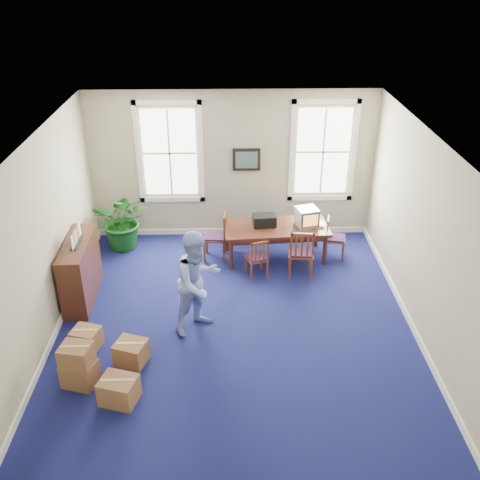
{
  "coord_description": "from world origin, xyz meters",
  "views": [
    {
      "loc": [
        -0.1,
        -7.41,
        5.61
      ],
      "look_at": [
        0.1,
        0.6,
        1.25
      ],
      "focal_mm": 40.0,
      "sensor_mm": 36.0,
      "label": 1
    }
  ],
  "objects_px": {
    "credenza": "(80,270)",
    "cardboard_boxes": "(92,360)",
    "man": "(198,282)",
    "potted_plant": "(124,220)",
    "chair_near_left": "(256,257)",
    "conference_table": "(275,242)",
    "crt_tv": "(307,217)"
  },
  "relations": [
    {
      "from": "credenza",
      "to": "cardboard_boxes",
      "type": "bearing_deg",
      "value": -74.8
    },
    {
      "from": "crt_tv",
      "to": "cardboard_boxes",
      "type": "xyz_separation_m",
      "value": [
        -3.59,
        -3.56,
        -0.54
      ]
    },
    {
      "from": "chair_near_left",
      "to": "credenza",
      "type": "relative_size",
      "value": 0.56
    },
    {
      "from": "chair_near_left",
      "to": "cardboard_boxes",
      "type": "xyz_separation_m",
      "value": [
        -2.54,
        -2.8,
        -0.06
      ]
    },
    {
      "from": "conference_table",
      "to": "chair_near_left",
      "type": "bearing_deg",
      "value": -125.38
    },
    {
      "from": "credenza",
      "to": "conference_table",
      "type": "bearing_deg",
      "value": 19.22
    },
    {
      "from": "man",
      "to": "chair_near_left",
      "type": "bearing_deg",
      "value": 15.29
    },
    {
      "from": "potted_plant",
      "to": "cardboard_boxes",
      "type": "height_order",
      "value": "potted_plant"
    },
    {
      "from": "potted_plant",
      "to": "cardboard_boxes",
      "type": "xyz_separation_m",
      "value": [
        0.18,
        -4.02,
        -0.27
      ]
    },
    {
      "from": "man",
      "to": "potted_plant",
      "type": "height_order",
      "value": "man"
    },
    {
      "from": "potted_plant",
      "to": "man",
      "type": "bearing_deg",
      "value": -59.02
    },
    {
      "from": "credenza",
      "to": "cardboard_boxes",
      "type": "distance_m",
      "value": 2.24
    },
    {
      "from": "conference_table",
      "to": "crt_tv",
      "type": "distance_m",
      "value": 0.82
    },
    {
      "from": "conference_table",
      "to": "credenza",
      "type": "bearing_deg",
      "value": -163.62
    },
    {
      "from": "man",
      "to": "cardboard_boxes",
      "type": "xyz_separation_m",
      "value": [
        -1.51,
        -1.21,
        -0.54
      ]
    },
    {
      "from": "conference_table",
      "to": "chair_near_left",
      "type": "relative_size",
      "value": 2.5
    },
    {
      "from": "crt_tv",
      "to": "chair_near_left",
      "type": "relative_size",
      "value": 0.53
    },
    {
      "from": "credenza",
      "to": "potted_plant",
      "type": "bearing_deg",
      "value": 74.66
    },
    {
      "from": "chair_near_left",
      "to": "cardboard_boxes",
      "type": "bearing_deg",
      "value": 30.5
    },
    {
      "from": "man",
      "to": "credenza",
      "type": "relative_size",
      "value": 1.2
    },
    {
      "from": "chair_near_left",
      "to": "man",
      "type": "xyz_separation_m",
      "value": [
        -1.03,
        -1.59,
        0.48
      ]
    },
    {
      "from": "conference_table",
      "to": "credenza",
      "type": "relative_size",
      "value": 1.39
    },
    {
      "from": "chair_near_left",
      "to": "credenza",
      "type": "bearing_deg",
      "value": -5.52
    },
    {
      "from": "crt_tv",
      "to": "cardboard_boxes",
      "type": "height_order",
      "value": "crt_tv"
    },
    {
      "from": "conference_table",
      "to": "man",
      "type": "distance_m",
      "value": 2.78
    },
    {
      "from": "credenza",
      "to": "chair_near_left",
      "type": "bearing_deg",
      "value": 10.14
    },
    {
      "from": "crt_tv",
      "to": "credenza",
      "type": "relative_size",
      "value": 0.29
    },
    {
      "from": "man",
      "to": "potted_plant",
      "type": "bearing_deg",
      "value": 79.31
    },
    {
      "from": "crt_tv",
      "to": "cardboard_boxes",
      "type": "distance_m",
      "value": 5.08
    },
    {
      "from": "crt_tv",
      "to": "man",
      "type": "xyz_separation_m",
      "value": [
        -2.08,
        -2.35,
        0.0
      ]
    },
    {
      "from": "conference_table",
      "to": "man",
      "type": "bearing_deg",
      "value": -126.82
    },
    {
      "from": "credenza",
      "to": "cardboard_boxes",
      "type": "relative_size",
      "value": 1.19
    }
  ]
}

